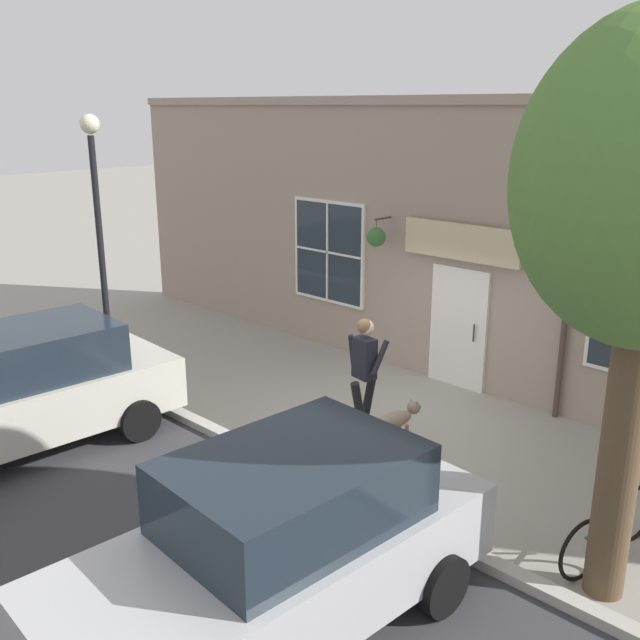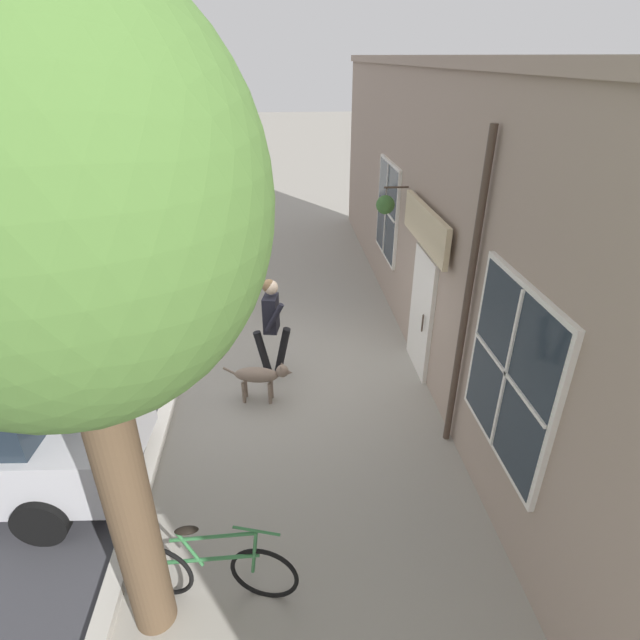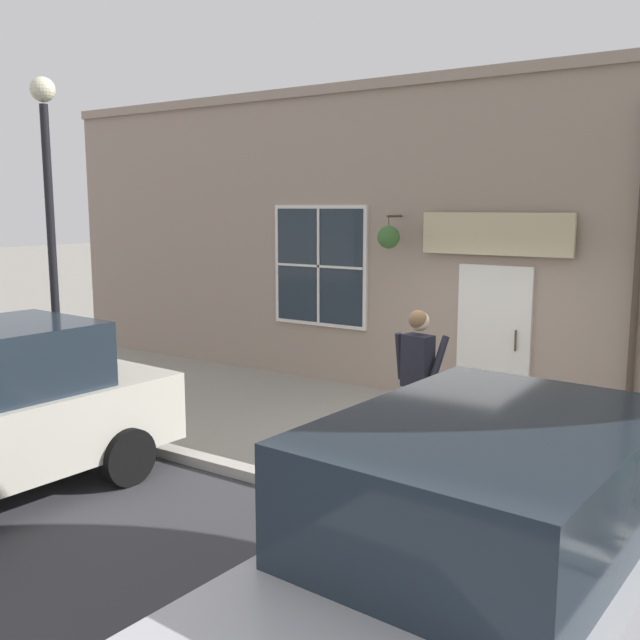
{
  "view_description": "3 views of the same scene",
  "coord_description": "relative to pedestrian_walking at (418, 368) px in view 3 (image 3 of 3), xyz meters",
  "views": [
    {
      "loc": [
        7.92,
        6.28,
        4.7
      ],
      "look_at": [
        -0.32,
        -1.57,
        1.27
      ],
      "focal_mm": 40.0,
      "sensor_mm": 36.0,
      "label": 1
    },
    {
      "loc": [
        0.17,
        7.22,
        4.87
      ],
      "look_at": [
        -0.43,
        0.24,
        1.14
      ],
      "focal_mm": 28.0,
      "sensor_mm": 36.0,
      "label": 2
    },
    {
      "loc": [
        7.71,
        3.54,
        2.93
      ],
      "look_at": [
        -0.11,
        -1.7,
        1.43
      ],
      "focal_mm": 40.0,
      "sensor_mm": 36.0,
      "label": 3
    }
  ],
  "objects": [
    {
      "name": "parked_car_mid_block",
      "position": [
        3.79,
        2.21,
        -0.19
      ],
      "size": [
        4.41,
        2.15,
        1.75
      ],
      "color": "#B7B7BC",
      "rests_on": "ground_plane"
    },
    {
      "name": "ground_plane",
      "position": [
        -0.34,
        0.03,
        -1.07
      ],
      "size": [
        90.0,
        90.0,
        0.0
      ],
      "primitive_type": "plane",
      "color": "gray"
    },
    {
      "name": "pedestrian_walking",
      "position": [
        0.0,
        0.0,
        0.0
      ],
      "size": [
        0.65,
        0.6,
        1.76
      ],
      "color": "black",
      "rests_on": "ground_plane"
    },
    {
      "name": "street_lamp",
      "position": [
        1.48,
        -4.67,
        1.95
      ],
      "size": [
        0.32,
        0.32,
        4.58
      ],
      "color": "black",
      "rests_on": "ground_plane"
    },
    {
      "name": "dog_on_leash",
      "position": [
        0.2,
        0.76,
        -0.6
      ],
      "size": [
        1.09,
        0.37,
        0.69
      ],
      "color": "#7F6B5B",
      "rests_on": "ground_plane"
    },
    {
      "name": "storefront_facade",
      "position": [
        -2.68,
        0.03,
        1.37
      ],
      "size": [
        0.95,
        18.0,
        4.87
      ],
      "color": "gray",
      "rests_on": "ground_plane"
    }
  ]
}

